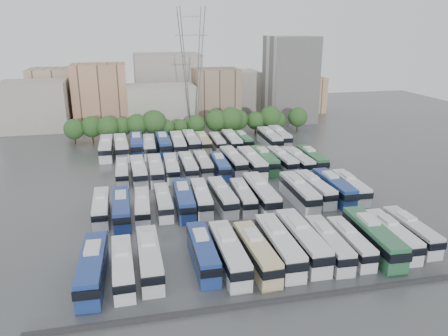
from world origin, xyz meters
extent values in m
plane|color=#424447|center=(0.00, 0.00, 0.00)|extent=(220.00, 220.00, 0.00)
cube|color=#2D2D30|center=(0.00, -33.00, 0.25)|extent=(56.00, 0.50, 0.50)
cylinder|color=black|center=(-29.79, 42.02, 1.08)|extent=(0.36, 0.36, 2.16)
sphere|color=#234C1E|center=(-29.79, 42.02, 4.02)|extent=(5.19, 5.19, 5.19)
cylinder|color=black|center=(-25.46, 42.75, 1.15)|extent=(0.36, 0.36, 2.30)
sphere|color=#234C1E|center=(-25.46, 42.75, 4.27)|extent=(5.52, 5.52, 5.52)
cylinder|color=black|center=(-21.39, 41.25, 1.17)|extent=(0.36, 0.36, 2.33)
sphere|color=#234C1E|center=(-21.39, 41.25, 4.33)|extent=(5.60, 5.60, 5.60)
cylinder|color=black|center=(-17.86, 42.83, 1.05)|extent=(0.36, 0.36, 2.10)
sphere|color=#234C1E|center=(-17.86, 42.83, 3.90)|extent=(5.04, 5.04, 5.04)
cylinder|color=black|center=(-13.97, 41.82, 1.19)|extent=(0.36, 0.36, 2.37)
sphere|color=#234C1E|center=(-13.97, 41.82, 4.40)|extent=(5.69, 5.69, 5.69)
cylinder|color=black|center=(-9.55, 41.32, 1.34)|extent=(0.36, 0.36, 2.67)
sphere|color=#234C1E|center=(-9.55, 41.32, 4.96)|extent=(6.41, 6.41, 6.41)
cylinder|color=black|center=(-6.44, 41.60, 0.90)|extent=(0.36, 0.36, 1.80)
sphere|color=#234C1E|center=(-6.44, 41.60, 3.34)|extent=(4.32, 4.32, 4.32)
cylinder|color=black|center=(-2.63, 42.19, 0.86)|extent=(0.36, 0.36, 1.72)
sphere|color=#234C1E|center=(-2.63, 42.19, 3.20)|extent=(4.13, 4.13, 4.13)
cylinder|color=black|center=(1.58, 41.90, 1.02)|extent=(0.36, 0.36, 2.04)
sphere|color=#234C1E|center=(1.58, 41.90, 3.78)|extent=(4.88, 4.88, 4.88)
cylinder|color=black|center=(7.09, 41.74, 1.23)|extent=(0.36, 0.36, 2.46)
sphere|color=#234C1E|center=(7.09, 41.74, 4.57)|extent=(5.91, 5.91, 5.91)
cylinder|color=black|center=(10.99, 41.17, 1.34)|extent=(0.36, 0.36, 2.68)
sphere|color=#234C1E|center=(10.99, 41.17, 4.98)|extent=(6.43, 6.43, 6.43)
cylinder|color=black|center=(13.49, 42.82, 1.16)|extent=(0.36, 0.36, 2.32)
sphere|color=#234C1E|center=(13.49, 42.82, 4.31)|extent=(5.57, 5.57, 5.57)
cylinder|color=black|center=(18.38, 42.52, 1.05)|extent=(0.36, 0.36, 2.09)
sphere|color=#234C1E|center=(18.38, 42.52, 3.88)|extent=(5.02, 5.02, 5.02)
cylinder|color=black|center=(22.71, 42.59, 1.27)|extent=(0.36, 0.36, 2.54)
sphere|color=#234C1E|center=(22.71, 42.59, 4.72)|extent=(6.09, 6.09, 6.09)
cylinder|color=black|center=(24.97, 42.84, 0.99)|extent=(0.36, 0.36, 1.98)
sphere|color=#234C1E|center=(24.97, 42.84, 3.67)|extent=(4.74, 4.74, 4.74)
cylinder|color=black|center=(30.90, 42.75, 1.14)|extent=(0.36, 0.36, 2.29)
sphere|color=#234C1E|center=(30.90, 42.75, 4.25)|extent=(5.49, 5.49, 5.49)
cube|color=#9E998E|center=(-42.00, 62.00, 7.00)|extent=(18.00, 14.00, 14.00)
cube|color=tan|center=(-24.00, 68.00, 9.00)|extent=(16.00, 12.00, 18.00)
cube|color=#ADA89E|center=(-6.00, 60.00, 6.00)|extent=(20.00, 14.00, 12.00)
cube|color=gray|center=(12.00, 66.00, 8.00)|extent=(14.00, 12.00, 16.00)
cube|color=gray|center=(-2.00, 80.00, 10.00)|extent=(22.00, 16.00, 20.00)
cube|color=tan|center=(-38.00, 78.00, 8.00)|extent=(16.00, 14.00, 16.00)
cube|color=#A39E93|center=(20.00, 78.00, 7.00)|extent=(18.00, 14.00, 14.00)
cube|color=tan|center=(44.00, 72.00, 6.00)|extent=(14.00, 12.00, 12.00)
cube|color=gray|center=(-14.00, 74.00, 5.00)|extent=(12.00, 10.00, 10.00)
cube|color=silver|center=(34.00, 58.00, 13.00)|extent=(14.00, 14.00, 26.00)
cylinder|color=slate|center=(0.00, 48.00, 17.00)|extent=(2.90, 2.91, 33.83)
cylinder|color=slate|center=(0.00, 52.00, 17.00)|extent=(2.90, 2.91, 33.83)
cylinder|color=slate|center=(4.00, 48.00, 17.00)|extent=(2.90, 2.91, 33.83)
cylinder|color=slate|center=(4.00, 52.00, 17.00)|extent=(2.90, 2.91, 33.83)
cube|color=slate|center=(2.00, 50.00, 31.28)|extent=(4.50, 0.30, 0.30)
cube|color=slate|center=(2.00, 50.00, 26.52)|extent=(9.00, 0.30, 0.30)
cube|color=slate|center=(2.00, 50.00, 21.08)|extent=(7.00, 0.30, 0.30)
cube|color=navy|center=(-21.58, -24.33, 1.78)|extent=(3.18, 12.68, 3.56)
cube|color=black|center=(-21.59, -24.49, 2.46)|extent=(3.31, 12.87, 1.05)
cube|color=silver|center=(-21.52, -22.76, 3.79)|extent=(1.92, 3.42, 0.46)
cube|color=white|center=(-18.11, -24.44, 1.57)|extent=(2.67, 11.17, 3.15)
cube|color=black|center=(-18.10, -24.58, 2.18)|extent=(2.79, 11.34, 0.93)
cube|color=silver|center=(-18.15, -23.05, 3.35)|extent=(1.66, 3.01, 0.41)
cube|color=silver|center=(-14.88, -23.30, 1.70)|extent=(2.69, 12.06, 3.41)
cube|color=black|center=(-14.88, -23.45, 2.36)|extent=(2.81, 12.24, 1.00)
cube|color=silver|center=(-14.89, -21.79, 3.63)|extent=(1.74, 3.23, 0.44)
cube|color=navy|center=(-8.18, -23.26, 1.67)|extent=(2.58, 11.81, 3.34)
cube|color=black|center=(-8.18, -23.41, 2.31)|extent=(2.69, 11.98, 0.98)
cube|color=silver|center=(-8.17, -21.78, 3.56)|extent=(1.69, 3.15, 0.43)
cube|color=silver|center=(-5.07, -24.45, 1.78)|extent=(2.76, 12.55, 3.55)
cube|color=black|center=(-5.07, -24.61, 2.45)|extent=(2.89, 12.74, 1.04)
cube|color=silver|center=(-5.08, -22.89, 3.78)|extent=(1.80, 3.36, 0.46)
cube|color=beige|center=(-1.62, -24.97, 1.73)|extent=(3.01, 12.26, 3.45)
cube|color=black|center=(-1.62, -25.13, 2.39)|extent=(3.14, 12.45, 1.02)
cube|color=silver|center=(-1.67, -23.45, 3.67)|extent=(1.84, 3.31, 0.45)
cube|color=silver|center=(1.72, -24.01, 1.82)|extent=(2.84, 12.87, 3.64)
cube|color=black|center=(1.72, -24.17, 2.52)|extent=(2.97, 13.07, 1.07)
cube|color=silver|center=(1.74, -22.40, 3.88)|extent=(1.85, 3.44, 0.47)
cube|color=silver|center=(5.13, -23.43, 1.87)|extent=(2.81, 13.20, 3.74)
cube|color=black|center=(5.13, -23.60, 2.58)|extent=(2.94, 13.40, 1.10)
cube|color=silver|center=(5.13, -21.78, 3.98)|extent=(1.87, 3.52, 0.48)
cube|color=silver|center=(8.38, -24.60, 1.64)|extent=(2.99, 11.69, 3.28)
cube|color=black|center=(8.37, -24.74, 2.27)|extent=(3.12, 11.87, 0.97)
cube|color=silver|center=(8.44, -23.15, 3.50)|extent=(1.78, 3.16, 0.42)
cube|color=silver|center=(11.54, -24.68, 1.51)|extent=(2.65, 10.76, 3.03)
cube|color=black|center=(11.54, -24.81, 2.09)|extent=(2.76, 10.93, 0.89)
cube|color=silver|center=(11.59, -23.35, 3.23)|extent=(1.61, 2.90, 0.39)
cube|color=#2D6943|center=(14.84, -24.70, 1.86)|extent=(3.37, 13.25, 3.72)
cube|color=black|center=(14.83, -24.86, 2.57)|extent=(3.51, 13.46, 1.10)
cube|color=silver|center=(14.91, -23.06, 3.96)|extent=(2.02, 3.58, 0.48)
cube|color=silver|center=(18.06, -24.21, 1.61)|extent=(2.85, 11.44, 3.22)
cube|color=black|center=(18.05, -24.35, 2.22)|extent=(2.97, 11.62, 0.95)
cube|color=silver|center=(18.11, -22.79, 3.43)|extent=(1.72, 3.09, 0.42)
cube|color=silver|center=(21.43, -23.55, 1.58)|extent=(2.53, 11.17, 3.16)
cube|color=black|center=(21.43, -23.69, 2.18)|extent=(2.65, 11.34, 0.93)
cube|color=silver|center=(21.45, -22.16, 3.36)|extent=(1.62, 2.99, 0.41)
cube|color=white|center=(-21.41, -5.26, 1.56)|extent=(2.42, 11.01, 3.11)
cube|color=black|center=(-21.40, -5.40, 2.15)|extent=(2.53, 11.18, 0.92)
cube|color=silver|center=(-21.42, -3.89, 3.32)|extent=(1.58, 2.94, 0.40)
cube|color=navy|center=(-18.23, -6.76, 1.67)|extent=(2.60, 11.84, 3.35)
cube|color=black|center=(-18.23, -6.91, 2.31)|extent=(2.72, 12.02, 0.99)
cube|color=silver|center=(-18.24, -5.28, 3.57)|extent=(1.70, 3.16, 0.43)
cube|color=silver|center=(-14.97, -6.20, 1.50)|extent=(2.60, 10.66, 3.00)
cube|color=black|center=(-14.98, -6.33, 2.07)|extent=(2.71, 10.82, 0.88)
cube|color=silver|center=(-14.93, -4.88, 3.19)|extent=(1.59, 2.87, 0.39)
cube|color=silver|center=(-11.54, -5.17, 1.51)|extent=(2.30, 10.70, 3.03)
cube|color=black|center=(-11.54, -5.30, 2.09)|extent=(2.41, 10.86, 0.89)
cube|color=silver|center=(-11.54, -3.83, 3.23)|extent=(1.52, 2.86, 0.39)
cube|color=navy|center=(-8.19, -5.34, 1.73)|extent=(2.98, 12.29, 3.46)
cube|color=black|center=(-8.20, -5.49, 2.39)|extent=(3.11, 12.47, 1.02)
cube|color=silver|center=(-8.14, -3.81, 3.68)|extent=(1.83, 3.31, 0.45)
cube|color=white|center=(-5.18, -4.89, 1.61)|extent=(2.93, 11.49, 3.23)
cube|color=black|center=(-5.19, -5.03, 2.23)|extent=(3.05, 11.67, 0.95)
cube|color=silver|center=(-5.12, -3.46, 3.44)|extent=(1.75, 3.11, 0.42)
cube|color=silver|center=(-1.69, -5.35, 1.67)|extent=(2.89, 11.88, 3.35)
cube|color=black|center=(-1.68, -5.49, 2.31)|extent=(3.01, 12.06, 0.98)
cube|color=silver|center=(-1.74, -3.87, 3.56)|extent=(1.77, 3.20, 0.43)
cube|color=silver|center=(1.75, -5.94, 1.56)|extent=(2.79, 11.12, 3.13)
cube|color=black|center=(1.75, -6.07, 2.16)|extent=(2.90, 11.29, 0.92)
cube|color=silver|center=(1.81, -4.56, 3.33)|extent=(1.68, 3.00, 0.40)
cube|color=silver|center=(4.79, -6.27, 1.88)|extent=(2.89, 13.27, 3.76)
cube|color=black|center=(4.79, -6.44, 2.60)|extent=(3.02, 13.47, 1.10)
cube|color=silver|center=(4.80, -4.62, 4.00)|extent=(1.90, 3.54, 0.49)
cube|color=silver|center=(11.54, -6.62, 1.80)|extent=(2.78, 12.71, 3.60)
cube|color=black|center=(11.54, -6.78, 2.48)|extent=(2.91, 12.90, 1.06)
cube|color=silver|center=(11.55, -5.03, 3.83)|extent=(1.82, 3.40, 0.47)
cube|color=silver|center=(14.95, -5.35, 1.69)|extent=(3.07, 12.02, 3.38)
cube|color=black|center=(14.96, -5.50, 2.33)|extent=(3.20, 12.20, 0.99)
cube|color=silver|center=(14.88, -3.86, 3.60)|extent=(1.83, 3.25, 0.44)
cube|color=navy|center=(18.37, -5.86, 1.78)|extent=(2.77, 12.57, 3.55)
cube|color=black|center=(18.37, -6.01, 2.46)|extent=(2.89, 12.76, 1.05)
cube|color=silver|center=(18.35, -4.29, 3.78)|extent=(1.80, 3.36, 0.46)
cube|color=silver|center=(21.60, -5.77, 1.62)|extent=(2.94, 11.53, 3.24)
cube|color=black|center=(21.60, -5.92, 2.24)|extent=(3.06, 11.71, 0.95)
cube|color=silver|center=(21.67, -4.35, 3.45)|extent=(1.75, 3.12, 0.42)
cube|color=silver|center=(-18.08, 11.98, 1.54)|extent=(2.33, 10.86, 3.07)
cube|color=black|center=(-18.08, 11.85, 2.13)|extent=(2.44, 11.02, 0.90)
cube|color=silver|center=(-18.07, 13.34, 3.27)|extent=(1.54, 2.90, 0.40)
cube|color=silver|center=(-14.95, 11.25, 1.71)|extent=(3.00, 12.19, 3.43)
cube|color=black|center=(-14.94, 11.10, 2.37)|extent=(3.13, 12.38, 1.01)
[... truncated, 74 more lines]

